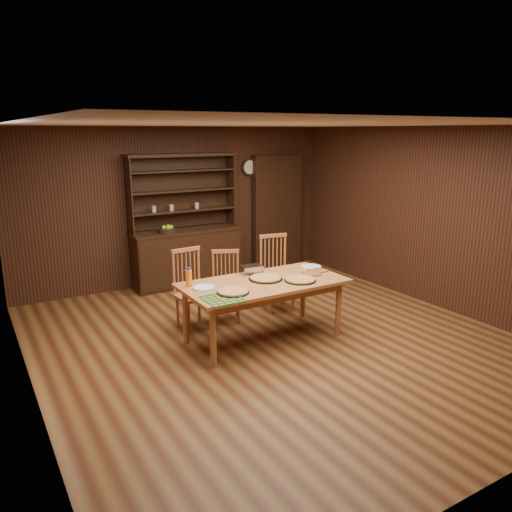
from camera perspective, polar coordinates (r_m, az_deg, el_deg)
floor at (r=6.29m, az=2.20°, el=-9.59°), size 6.00×6.00×0.00m
room_shell at (r=5.84m, az=2.34°, el=4.74°), size 6.00×6.00×6.00m
china_hutch at (r=8.43m, az=-8.01°, el=0.72°), size 1.84×0.52×2.17m
doorway at (r=9.34m, az=2.36°, el=5.01°), size 1.00×0.18×2.10m
wall_clock at (r=9.01m, az=-0.77°, el=10.12°), size 0.30×0.05×0.30m
dining_table at (r=6.09m, az=0.87°, el=-3.62°), size 1.99×0.99×0.75m
chair_left at (r=6.59m, az=-7.50°, el=-3.41°), size 0.47×0.45×1.05m
chair_center at (r=6.83m, az=-3.45°, el=-3.13°), size 0.51×0.50×0.96m
chair_right at (r=7.23m, az=2.26°, el=-1.56°), size 0.51×0.49×1.08m
pizza_left at (r=5.64m, az=-2.66°, el=-4.08°), size 0.37×0.37×0.04m
pizza_right at (r=6.10m, az=5.08°, el=-2.70°), size 0.39×0.39×0.04m
pizza_center at (r=6.14m, az=1.12°, el=-2.54°), size 0.42×0.42×0.04m
cooling_rack at (r=5.44m, az=-3.84°, el=-4.87°), size 0.50×0.50×0.02m
plate_left at (r=5.84m, az=-5.98°, el=-3.60°), size 0.27×0.27×0.02m
plate_right at (r=6.73m, az=6.27°, el=-1.21°), size 0.29×0.29×0.02m
foil_dish at (r=6.38m, az=-0.56°, el=-1.56°), size 0.29×0.22×0.11m
juice_bottle at (r=5.91m, az=-7.70°, el=-2.46°), size 0.08×0.08×0.23m
pot_holder_a at (r=6.55m, az=7.13°, el=-1.66°), size 0.24×0.24×0.02m
pot_holder_b at (r=6.40m, az=6.32°, el=-2.02°), size 0.28×0.28×0.02m
fruit_bowl at (r=8.16m, az=-10.11°, el=2.99°), size 0.30×0.30×0.12m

